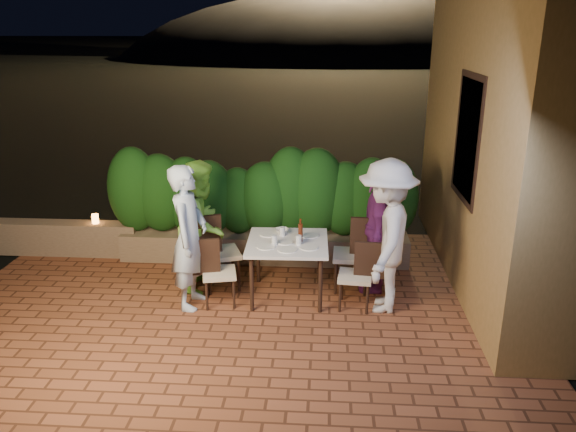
# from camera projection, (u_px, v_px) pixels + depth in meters

# --- Properties ---
(ground) EXTENTS (400.00, 400.00, 0.00)m
(ground) POSITION_uv_depth(u_px,v_px,m) (224.00, 341.00, 6.21)
(ground) COLOR black
(ground) RESTS_ON ground
(terrace_floor) EXTENTS (7.00, 6.00, 0.15)m
(terrace_floor) POSITION_uv_depth(u_px,v_px,m) (231.00, 323.00, 6.70)
(terrace_floor) COLOR brown
(terrace_floor) RESTS_ON ground
(building_wall) EXTENTS (1.60, 5.00, 5.00)m
(building_wall) POSITION_uv_depth(u_px,v_px,m) (528.00, 92.00, 7.05)
(building_wall) COLOR #A0783F
(building_wall) RESTS_ON ground
(window_pane) EXTENTS (0.08, 1.00, 1.40)m
(window_pane) POSITION_uv_depth(u_px,v_px,m) (470.00, 138.00, 6.79)
(window_pane) COLOR black
(window_pane) RESTS_ON building_wall
(window_frame) EXTENTS (0.06, 1.15, 1.55)m
(window_frame) POSITION_uv_depth(u_px,v_px,m) (469.00, 138.00, 6.79)
(window_frame) COLOR black
(window_frame) RESTS_ON building_wall
(planter) EXTENTS (4.20, 0.55, 0.40)m
(planter) POSITION_uv_depth(u_px,v_px,m) (264.00, 246.00, 8.30)
(planter) COLOR brown
(planter) RESTS_ON ground
(hedge) EXTENTS (4.00, 0.70, 1.10)m
(hedge) POSITION_uv_depth(u_px,v_px,m) (263.00, 198.00, 8.06)
(hedge) COLOR #123B10
(hedge) RESTS_ON planter
(parapet) EXTENTS (2.20, 0.30, 0.50)m
(parapet) POSITION_uv_depth(u_px,v_px,m) (67.00, 238.00, 8.48)
(parapet) COLOR brown
(parapet) RESTS_ON ground
(hill) EXTENTS (52.00, 40.00, 22.00)m
(hill) POSITION_uv_depth(u_px,v_px,m) (336.00, 93.00, 64.04)
(hill) COLOR black
(hill) RESTS_ON ground
(dining_table) EXTENTS (1.02, 1.02, 0.75)m
(dining_table) POSITION_uv_depth(u_px,v_px,m) (287.00, 269.00, 7.09)
(dining_table) COLOR white
(dining_table) RESTS_ON ground
(plate_nw) EXTENTS (0.23, 0.23, 0.01)m
(plate_nw) POSITION_uv_depth(u_px,v_px,m) (266.00, 247.00, 6.79)
(plate_nw) COLOR white
(plate_nw) RESTS_ON dining_table
(plate_sw) EXTENTS (0.22, 0.22, 0.01)m
(plate_sw) POSITION_uv_depth(u_px,v_px,m) (268.00, 234.00, 7.19)
(plate_sw) COLOR white
(plate_sw) RESTS_ON dining_table
(plate_ne) EXTENTS (0.23, 0.23, 0.01)m
(plate_ne) POSITION_uv_depth(u_px,v_px,m) (309.00, 247.00, 6.77)
(plate_ne) COLOR white
(plate_ne) RESTS_ON dining_table
(plate_se) EXTENTS (0.24, 0.24, 0.01)m
(plate_se) POSITION_uv_depth(u_px,v_px,m) (309.00, 235.00, 7.16)
(plate_se) COLOR white
(plate_se) RESTS_ON dining_table
(plate_centre) EXTENTS (0.21, 0.21, 0.01)m
(plate_centre) POSITION_uv_depth(u_px,v_px,m) (285.00, 242.00, 6.94)
(plate_centre) COLOR white
(plate_centre) RESTS_ON dining_table
(plate_front) EXTENTS (0.23, 0.23, 0.01)m
(plate_front) POSITION_uv_depth(u_px,v_px,m) (287.00, 250.00, 6.70)
(plate_front) COLOR white
(plate_front) RESTS_ON dining_table
(glass_nw) EXTENTS (0.07, 0.07, 0.12)m
(glass_nw) POSITION_uv_depth(u_px,v_px,m) (274.00, 240.00, 6.85)
(glass_nw) COLOR silver
(glass_nw) RESTS_ON dining_table
(glass_sw) EXTENTS (0.07, 0.07, 0.12)m
(glass_sw) POSITION_uv_depth(u_px,v_px,m) (282.00, 231.00, 7.14)
(glass_sw) COLOR silver
(glass_sw) RESTS_ON dining_table
(glass_ne) EXTENTS (0.07, 0.07, 0.12)m
(glass_ne) POSITION_uv_depth(u_px,v_px,m) (299.00, 240.00, 6.85)
(glass_ne) COLOR silver
(glass_ne) RESTS_ON dining_table
(glass_se) EXTENTS (0.06, 0.06, 0.10)m
(glass_se) POSITION_uv_depth(u_px,v_px,m) (300.00, 234.00, 7.08)
(glass_se) COLOR silver
(glass_se) RESTS_ON dining_table
(beer_bottle) EXTENTS (0.06, 0.06, 0.30)m
(beer_bottle) POSITION_uv_depth(u_px,v_px,m) (300.00, 230.00, 6.93)
(beer_bottle) COLOR #4A1B0C
(beer_bottle) RESTS_ON dining_table
(bowl) EXTENTS (0.23, 0.23, 0.04)m
(bowl) POSITION_uv_depth(u_px,v_px,m) (282.00, 230.00, 7.28)
(bowl) COLOR white
(bowl) RESTS_ON dining_table
(chair_left_front) EXTENTS (0.48, 0.48, 0.86)m
(chair_left_front) POSITION_uv_depth(u_px,v_px,m) (219.00, 271.00, 6.88)
(chair_left_front) COLOR black
(chair_left_front) RESTS_ON ground
(chair_left_back) EXTENTS (0.61, 0.61, 1.01)m
(chair_left_back) POSITION_uv_depth(u_px,v_px,m) (221.00, 251.00, 7.30)
(chair_left_back) COLOR black
(chair_left_back) RESTS_ON ground
(chair_right_front) EXTENTS (0.44, 0.44, 0.86)m
(chair_right_front) POSITION_uv_depth(u_px,v_px,m) (355.00, 275.00, 6.79)
(chair_right_front) COLOR black
(chair_right_front) RESTS_ON ground
(chair_right_back) EXTENTS (0.48, 0.48, 0.99)m
(chair_right_back) POSITION_uv_depth(u_px,v_px,m) (351.00, 253.00, 7.26)
(chair_right_back) COLOR black
(chair_right_back) RESTS_ON ground
(diner_blue) EXTENTS (0.47, 0.68, 1.78)m
(diner_blue) POSITION_uv_depth(u_px,v_px,m) (189.00, 237.00, 6.72)
(diner_blue) COLOR silver
(diner_blue) RESTS_ON ground
(diner_green) EXTENTS (0.72, 0.88, 1.70)m
(diner_green) POSITION_uv_depth(u_px,v_px,m) (202.00, 225.00, 7.26)
(diner_green) COLOR #83D642
(diner_green) RESTS_ON ground
(diner_white) EXTENTS (0.91, 1.31, 1.86)m
(diner_white) POSITION_uv_depth(u_px,v_px,m) (386.00, 237.00, 6.62)
(diner_white) COLOR silver
(diner_white) RESTS_ON ground
(diner_purple) EXTENTS (0.55, 1.06, 1.73)m
(diner_purple) POSITION_uv_depth(u_px,v_px,m) (378.00, 226.00, 7.15)
(diner_purple) COLOR #702775
(diner_purple) RESTS_ON ground
(parapet_lamp) EXTENTS (0.10, 0.10, 0.14)m
(parapet_lamp) POSITION_uv_depth(u_px,v_px,m) (95.00, 219.00, 8.34)
(parapet_lamp) COLOR orange
(parapet_lamp) RESTS_ON parapet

